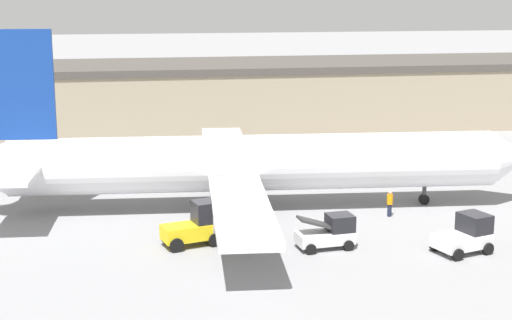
{
  "coord_description": "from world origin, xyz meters",
  "views": [
    {
      "loc": [
        -8.35,
        -50.38,
        14.77
      ],
      "look_at": [
        0.0,
        0.0,
        3.37
      ],
      "focal_mm": 55.0,
      "sensor_mm": 36.0,
      "label": 1
    }
  ],
  "objects_px": {
    "baggage_tug": "(466,235)",
    "belt_loader_truck": "(329,232)",
    "pushback_tug": "(196,226)",
    "airplane": "(241,164)",
    "ground_crew_worker": "(390,203)"
  },
  "relations": [
    {
      "from": "baggage_tug",
      "to": "belt_loader_truck",
      "type": "xyz_separation_m",
      "value": [
        -7.45,
        1.93,
        -0.07
      ]
    },
    {
      "from": "belt_loader_truck",
      "to": "pushback_tug",
      "type": "height_order",
      "value": "pushback_tug"
    },
    {
      "from": "baggage_tug",
      "to": "pushback_tug",
      "type": "bearing_deg",
      "value": 147.93
    },
    {
      "from": "belt_loader_truck",
      "to": "airplane",
      "type": "bearing_deg",
      "value": 106.85
    },
    {
      "from": "airplane",
      "to": "belt_loader_truck",
      "type": "bearing_deg",
      "value": -62.19
    },
    {
      "from": "belt_loader_truck",
      "to": "pushback_tug",
      "type": "relative_size",
      "value": 0.93
    },
    {
      "from": "baggage_tug",
      "to": "belt_loader_truck",
      "type": "relative_size",
      "value": 1.04
    },
    {
      "from": "baggage_tug",
      "to": "pushback_tug",
      "type": "relative_size",
      "value": 0.97
    },
    {
      "from": "airplane",
      "to": "belt_loader_truck",
      "type": "distance_m",
      "value": 9.84
    },
    {
      "from": "airplane",
      "to": "pushback_tug",
      "type": "distance_m",
      "value": 8.09
    },
    {
      "from": "airplane",
      "to": "baggage_tug",
      "type": "height_order",
      "value": "airplane"
    },
    {
      "from": "ground_crew_worker",
      "to": "baggage_tug",
      "type": "height_order",
      "value": "baggage_tug"
    },
    {
      "from": "belt_loader_truck",
      "to": "pushback_tug",
      "type": "bearing_deg",
      "value": 159.48
    },
    {
      "from": "pushback_tug",
      "to": "belt_loader_truck",
      "type": "bearing_deg",
      "value": -28.89
    },
    {
      "from": "airplane",
      "to": "baggage_tug",
      "type": "xyz_separation_m",
      "value": [
        11.3,
        -10.71,
        -2.14
      ]
    }
  ]
}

